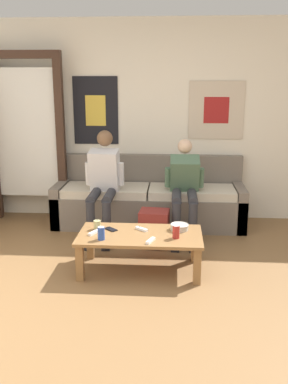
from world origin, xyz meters
name	(u,v)px	position (x,y,z in m)	size (l,w,h in m)	color
ground_plane	(152,319)	(0.00, 0.00, 0.00)	(18.00, 18.00, 0.00)	brown
wall_back	(163,121)	(0.00, 2.63, 1.28)	(10.00, 0.07, 2.55)	silver
door_frame	(26,128)	(-1.75, 2.41, 1.20)	(1.00, 0.10, 2.15)	#382319
couch	(149,202)	(-0.16, 2.27, 0.29)	(2.38, 0.71, 0.85)	#70665B
coffee_table	(140,240)	(-0.16, 0.88, 0.32)	(1.18, 0.62, 0.37)	olive
person_seated_adult	(103,180)	(-0.68, 1.87, 0.66)	(0.47, 0.85, 1.22)	#2D2D33
person_seated_teen	(184,185)	(0.28, 1.89, 0.61)	(0.47, 0.92, 1.11)	#2D2D33
backpack	(154,229)	(-0.06, 1.53, 0.19)	(0.34, 0.32, 0.40)	maroon
ceramic_bowl	(179,227)	(0.21, 1.02, 0.41)	(0.18, 0.18, 0.06)	#B7B2A8
pillar_candle	(97,225)	(-0.60, 0.98, 0.42)	(0.07, 0.07, 0.10)	tan
drink_can_blue	(101,233)	(-0.51, 0.70, 0.44)	(0.07, 0.07, 0.12)	#28479E
drink_can_red	(176,232)	(0.18, 0.79, 0.44)	(0.07, 0.07, 0.12)	maroon
game_controller_near_left	(141,229)	(-0.16, 0.98, 0.39)	(0.13, 0.12, 0.03)	white
game_controller_near_right	(151,241)	(-0.05, 0.68, 0.39)	(0.08, 0.15, 0.03)	white
game_controller_far_center	(94,232)	(-0.61, 0.85, 0.39)	(0.10, 0.14, 0.03)	white
cell_phone	(111,229)	(-0.46, 0.97, 0.38)	(0.14, 0.14, 0.01)	black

